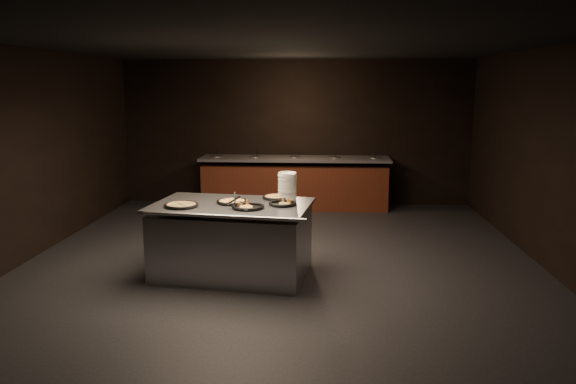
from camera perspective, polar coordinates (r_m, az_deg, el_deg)
name	(u,v)px	position (r m, az deg, el deg)	size (l,w,h in m)	color
room	(281,157)	(7.41, -0.75, 3.53)	(7.02, 8.02, 2.92)	black
salad_bar	(295,186)	(11.07, 0.69, 0.63)	(3.70, 0.83, 1.18)	#5D2215
serving_counter	(232,241)	(7.15, -5.70, -5.01)	(2.08, 1.49, 0.93)	#B8BBC0
plate_stack	(287,186)	(7.27, -0.08, 0.62)	(0.24, 0.24, 0.35)	silver
pan_veggie_whole	(181,205)	(6.95, -10.79, -1.32)	(0.42, 0.42, 0.04)	black
pan_cheese_whole	(232,202)	(7.07, -5.70, -0.97)	(0.39, 0.39, 0.04)	black
pan_cheese_slices_a	(277,197)	(7.33, -1.15, -0.52)	(0.38, 0.38, 0.04)	black
pan_cheese_slices_b	(248,207)	(6.77, -4.07, -1.49)	(0.39, 0.39, 0.04)	black
pan_veggie_slices	(283,204)	(6.93, -0.55, -1.18)	(0.35, 0.35, 0.04)	black
server_left	(234,199)	(6.95, -5.46, -0.73)	(0.12, 0.31, 0.15)	#B8BBC0
server_right	(237,203)	(6.68, -5.24, -1.13)	(0.32, 0.21, 0.17)	#B8BBC0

